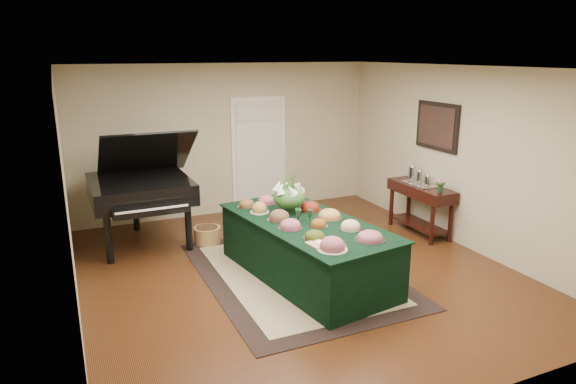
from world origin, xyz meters
name	(u,v)px	position (x,y,z in m)	size (l,w,h in m)	color
ground	(297,272)	(0.00, 0.00, 0.00)	(6.00, 6.00, 0.00)	black
area_rug	(295,273)	(-0.05, -0.05, 0.01)	(2.35, 3.29, 0.01)	black
kitchen_doorway	(259,155)	(0.60, 2.97, 1.02)	(1.05, 0.07, 2.10)	white
buffet_table	(306,249)	(0.04, -0.19, 0.39)	(1.62, 2.77, 0.78)	black
food_platters	(305,217)	(0.03, -0.17, 0.83)	(1.17, 2.39, 0.12)	silver
cutting_board	(324,242)	(-0.14, -1.03, 0.82)	(0.38, 0.38, 0.10)	tan
green_goblets	(302,216)	(-0.04, -0.22, 0.87)	(0.21, 0.18, 0.18)	black
floral_centerpiece	(289,194)	(-0.02, 0.23, 1.05)	(0.45, 0.45, 0.45)	black
grand_piano	(141,188)	(-1.71, 1.95, 0.90)	(1.58, 1.78, 1.78)	black
wicker_basket	(207,235)	(-0.81, 1.56, 0.13)	(0.41, 0.41, 0.26)	#A87C43
mahogany_sideboard	(421,196)	(2.49, 0.60, 0.63)	(0.45, 1.26, 0.81)	black
tea_service	(419,177)	(2.50, 0.68, 0.93)	(0.34, 0.58, 0.30)	silver
pink_bouquet	(441,183)	(2.49, 0.15, 0.95)	(0.16, 0.16, 0.20)	black
wall_painting	(437,126)	(2.72, 0.60, 1.75)	(0.05, 0.95, 0.75)	black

